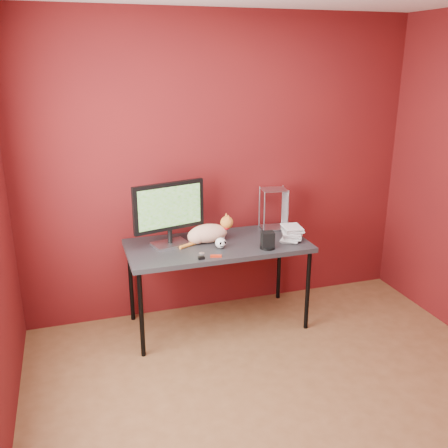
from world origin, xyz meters
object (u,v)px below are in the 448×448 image
object	(u,v)px
desk	(218,249)
skull_mug	(221,243)
cat	(208,233)
speaker	(268,241)
book_stack	(285,168)
monitor	(169,211)

from	to	relation	value
desk	skull_mug	xyz separation A→B (m)	(-0.01, -0.11, 0.10)
desk	cat	bearing A→B (deg)	138.28
skull_mug	speaker	bearing A→B (deg)	-27.46
cat	speaker	bearing A→B (deg)	-36.10
book_stack	skull_mug	bearing A→B (deg)	-174.07
cat	skull_mug	distance (m)	0.18
cat	speaker	size ratio (longest dim) A/B	3.47
monitor	book_stack	distance (m)	1.01
desk	cat	distance (m)	0.16
monitor	skull_mug	size ratio (longest dim) A/B	6.60
cat	book_stack	world-z (taller)	book_stack
skull_mug	book_stack	world-z (taller)	book_stack
desk	skull_mug	world-z (taller)	skull_mug
monitor	desk	bearing A→B (deg)	-25.58
skull_mug	cat	bearing A→B (deg)	99.64
monitor	cat	xyz separation A→B (m)	(0.32, -0.02, -0.22)
monitor	cat	bearing A→B (deg)	-18.00
desk	monitor	size ratio (longest dim) A/B	2.49
book_stack	cat	bearing A→B (deg)	170.48
monitor	skull_mug	xyz separation A→B (m)	(0.38, -0.19, -0.25)
desk	book_stack	world-z (taller)	book_stack
monitor	skull_mug	world-z (taller)	monitor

